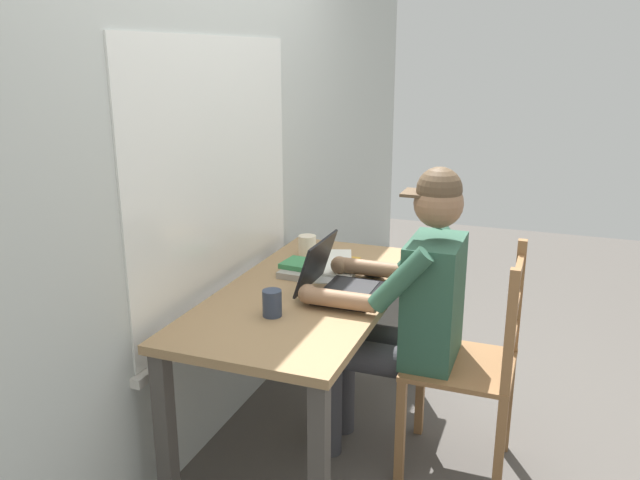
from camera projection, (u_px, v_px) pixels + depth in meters
name	position (u px, v px, depth m)	size (l,w,h in m)	color
ground_plane	(309.00, 436.00, 2.90)	(8.00, 8.00, 0.00)	#56514C
back_wall	(214.00, 147.00, 2.68)	(6.00, 0.08, 2.60)	beige
desk	(309.00, 310.00, 2.73)	(1.43, 0.69, 0.71)	#9E7A51
seated_person	(407.00, 304.00, 2.58)	(0.50, 0.60, 1.26)	#2D5642
wooden_chair	(474.00, 365.00, 2.55)	(0.42, 0.42, 0.96)	olive
laptop	(336.00, 281.00, 2.65)	(0.33, 0.30, 0.23)	black
computer_mouse	(373.00, 274.00, 2.84)	(0.06, 0.10, 0.03)	black
coffee_mug_white	(308.00, 246.00, 3.13)	(0.12, 0.09, 0.10)	beige
coffee_mug_dark	(272.00, 303.00, 2.41)	(0.11, 0.07, 0.10)	#2D384C
book_stack_main	(298.00, 268.00, 2.89)	(0.20, 0.14, 0.05)	gray
paper_pile_near_laptop	(334.00, 258.00, 3.09)	(0.25, 0.17, 0.01)	silver
paper_pile_back_corner	(318.00, 274.00, 2.87)	(0.23, 0.15, 0.01)	white
paper_pile_side	(338.00, 268.00, 2.94)	(0.24, 0.19, 0.02)	silver
landscape_photo_print	(348.00, 260.00, 3.07)	(0.13, 0.09, 0.00)	gold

